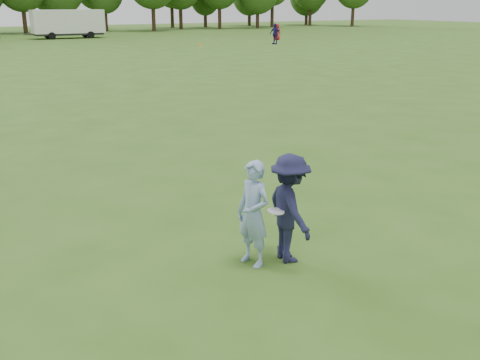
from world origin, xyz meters
The scene contains 8 objects.
ground centered at (0.00, 0.00, 0.00)m, with size 200.00×200.00×0.00m, color #315417.
thrower centered at (-1.21, -0.29, 0.85)m, with size 0.62×0.41×1.70m, color #819EC8.
defender centered at (-0.64, -0.44, 0.88)m, with size 1.14×0.65×1.76m, color #191B39.
player_far_b centered at (26.17, 41.01, 1.01)m, with size 1.19×0.49×2.02m, color navy.
player_far_c centered at (30.01, 46.46, 0.88)m, with size 0.86×0.56×1.75m, color red.
field_cone centered at (18.67, 42.73, 0.15)m, with size 0.28×0.28×0.30m, color orange.
disc_in_play centered at (-0.94, -0.50, 0.91)m, with size 0.29×0.29×0.06m.
cargo_trailer centered at (10.64, 60.92, 1.78)m, with size 9.00×2.75×3.20m.
Camera 1 is at (-5.44, -7.25, 3.98)m, focal length 42.00 mm.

